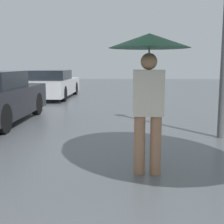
{
  "coord_description": "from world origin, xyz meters",
  "views": [
    {
      "loc": [
        -0.07,
        -0.51,
        1.42
      ],
      "look_at": [
        -0.23,
        3.43,
        0.82
      ],
      "focal_mm": 50.0,
      "sensor_mm": 36.0,
      "label": 1
    }
  ],
  "objects": [
    {
      "name": "pedestrian",
      "position": [
        0.23,
        3.43,
        1.43
      ],
      "size": [
        1.02,
        1.02,
        1.8
      ],
      "color": "#9E7051",
      "rests_on": "ground_plane"
    },
    {
      "name": "parked_car_farthest",
      "position": [
        -3.17,
        12.74,
        0.56
      ],
      "size": [
        1.65,
        4.51,
        1.18
      ],
      "color": "silver",
      "rests_on": "ground_plane"
    }
  ]
}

